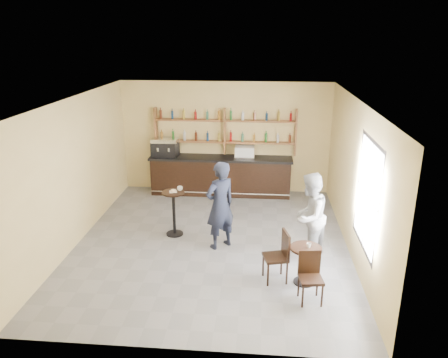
# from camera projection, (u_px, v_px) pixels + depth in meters

# --- Properties ---
(floor) EXTENTS (7.00, 7.00, 0.00)m
(floor) POSITION_uv_depth(u_px,v_px,m) (212.00, 243.00, 9.83)
(floor) COLOR slate
(floor) RESTS_ON ground
(ceiling) EXTENTS (7.00, 7.00, 0.00)m
(ceiling) POSITION_uv_depth(u_px,v_px,m) (211.00, 100.00, 8.80)
(ceiling) COLOR white
(ceiling) RESTS_ON wall_back
(wall_back) EXTENTS (7.00, 0.00, 7.00)m
(wall_back) POSITION_uv_depth(u_px,v_px,m) (225.00, 137.00, 12.62)
(wall_back) COLOR #DEC37E
(wall_back) RESTS_ON floor
(wall_front) EXTENTS (7.00, 0.00, 7.00)m
(wall_front) POSITION_uv_depth(u_px,v_px,m) (182.00, 255.00, 6.01)
(wall_front) COLOR #DEC37E
(wall_front) RESTS_ON floor
(wall_left) EXTENTS (0.00, 7.00, 7.00)m
(wall_left) POSITION_uv_depth(u_px,v_px,m) (76.00, 171.00, 9.56)
(wall_left) COLOR #DEC37E
(wall_left) RESTS_ON floor
(wall_right) EXTENTS (0.00, 7.00, 7.00)m
(wall_right) POSITION_uv_depth(u_px,v_px,m) (355.00, 179.00, 9.07)
(wall_right) COLOR #DEC37E
(wall_right) RESTS_ON floor
(window_pane) EXTENTS (0.00, 2.00, 2.00)m
(window_pane) POSITION_uv_depth(u_px,v_px,m) (368.00, 195.00, 7.90)
(window_pane) COLOR white
(window_pane) RESTS_ON wall_right
(window_frame) EXTENTS (0.04, 1.70, 2.10)m
(window_frame) POSITION_uv_depth(u_px,v_px,m) (367.00, 195.00, 7.90)
(window_frame) COLOR black
(window_frame) RESTS_ON wall_right
(shelf_unit) EXTENTS (4.00, 0.26, 1.40)m
(shelf_unit) POSITION_uv_depth(u_px,v_px,m) (225.00, 131.00, 12.42)
(shelf_unit) COLOR brown
(shelf_unit) RESTS_ON wall_back
(liquor_bottles) EXTENTS (3.68, 0.10, 1.00)m
(liquor_bottles) POSITION_uv_depth(u_px,v_px,m) (225.00, 125.00, 12.37)
(liquor_bottles) COLOR #8C5919
(liquor_bottles) RESTS_ON shelf_unit
(bar_counter) EXTENTS (4.07, 0.80, 1.10)m
(bar_counter) POSITION_uv_depth(u_px,v_px,m) (221.00, 175.00, 12.63)
(bar_counter) COLOR black
(bar_counter) RESTS_ON floor
(espresso_machine) EXTENTS (0.78, 0.55, 0.52)m
(espresso_machine) POSITION_uv_depth(u_px,v_px,m) (165.00, 147.00, 12.50)
(espresso_machine) COLOR black
(espresso_machine) RESTS_ON bar_counter
(pastry_case) EXTENTS (0.58, 0.47, 0.34)m
(pastry_case) POSITION_uv_depth(u_px,v_px,m) (245.00, 152.00, 12.34)
(pastry_case) COLOR silver
(pastry_case) RESTS_ON bar_counter
(pedestal_table) EXTENTS (0.68, 0.68, 1.06)m
(pedestal_table) POSITION_uv_depth(u_px,v_px,m) (174.00, 213.00, 10.07)
(pedestal_table) COLOR black
(pedestal_table) RESTS_ON floor
(napkin) EXTENTS (0.21, 0.21, 0.00)m
(napkin) POSITION_uv_depth(u_px,v_px,m) (173.00, 192.00, 9.89)
(napkin) COLOR white
(napkin) RESTS_ON pedestal_table
(donut) EXTENTS (0.17, 0.17, 0.05)m
(donut) POSITION_uv_depth(u_px,v_px,m) (173.00, 191.00, 9.87)
(donut) COLOR #CF904B
(donut) RESTS_ON napkin
(cup_pedestal) EXTENTS (0.15, 0.15, 0.10)m
(cup_pedestal) POSITION_uv_depth(u_px,v_px,m) (180.00, 188.00, 9.96)
(cup_pedestal) COLOR white
(cup_pedestal) RESTS_ON pedestal_table
(man_main) EXTENTS (0.85, 0.82, 1.96)m
(man_main) POSITION_uv_depth(u_px,v_px,m) (220.00, 205.00, 9.35)
(man_main) COLOR black
(man_main) RESTS_ON floor
(cafe_table) EXTENTS (0.74, 0.74, 0.75)m
(cafe_table) POSITION_uv_depth(u_px,v_px,m) (305.00, 265.00, 8.15)
(cafe_table) COLOR black
(cafe_table) RESTS_ON floor
(cup_cafe) EXTENTS (0.11, 0.11, 0.08)m
(cup_cafe) POSITION_uv_depth(u_px,v_px,m) (309.00, 245.00, 8.01)
(cup_cafe) COLOR white
(cup_cafe) RESTS_ON cafe_table
(chair_west) EXTENTS (0.52, 0.52, 0.99)m
(chair_west) POSITION_uv_depth(u_px,v_px,m) (275.00, 257.00, 8.20)
(chair_west) COLOR black
(chair_west) RESTS_ON floor
(chair_south) EXTENTS (0.44, 0.44, 0.91)m
(chair_south) POSITION_uv_depth(u_px,v_px,m) (311.00, 279.00, 7.55)
(chair_south) COLOR black
(chair_south) RESTS_ON floor
(patron_second) EXTENTS (1.06, 1.13, 1.85)m
(patron_second) POSITION_uv_depth(u_px,v_px,m) (309.00, 216.00, 8.92)
(patron_second) COLOR gray
(patron_second) RESTS_ON floor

